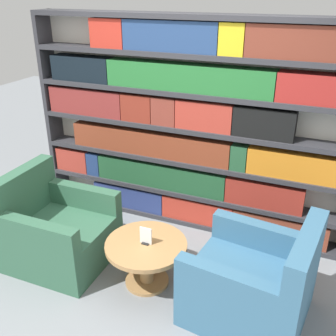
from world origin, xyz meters
TOP-DOWN VIEW (x-y plane):
  - ground_plane at (0.00, 0.00)m, footprint 14.00×14.00m
  - bookshelf at (0.02, 1.26)m, footprint 3.43×0.30m
  - armchair_left at (-0.89, 0.09)m, footprint 0.92×0.84m
  - armchair_right at (1.03, 0.08)m, footprint 1.01×0.94m
  - coffee_table at (0.07, 0.10)m, footprint 0.73×0.73m
  - table_sign at (0.07, 0.10)m, footprint 0.11×0.06m

SIDE VIEW (x-z plane):
  - ground_plane at x=0.00m, z-range 0.00..0.00m
  - armchair_left at x=-0.89m, z-range -0.15..0.75m
  - armchair_right at x=1.03m, z-range -0.15..0.75m
  - coffee_table at x=0.07m, z-range 0.09..0.52m
  - table_sign at x=0.07m, z-range 0.42..0.58m
  - bookshelf at x=0.02m, z-range 0.00..2.24m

